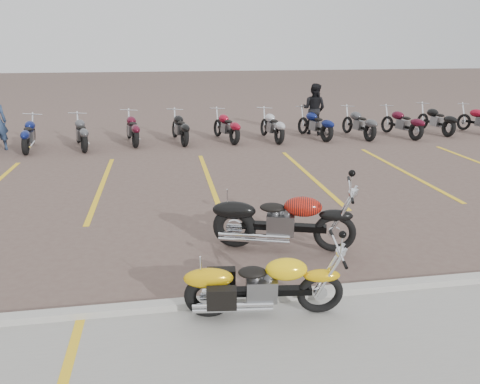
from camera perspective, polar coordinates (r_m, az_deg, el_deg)
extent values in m
plane|color=brown|center=(8.39, -0.91, -6.28)|extent=(100.00, 100.00, 0.00)
cube|color=#ADAAA3|center=(6.62, 1.75, -12.83)|extent=(60.00, 0.18, 0.12)
torus|color=black|center=(6.35, 9.65, -12.06)|extent=(0.61, 0.17, 0.61)
torus|color=black|center=(6.22, -3.80, -12.51)|extent=(0.66, 0.23, 0.64)
cube|color=black|center=(6.21, 3.01, -11.92)|extent=(1.22, 0.25, 0.09)
cube|color=slate|center=(6.18, 2.58, -11.48)|extent=(0.42, 0.32, 0.32)
ellipsoid|color=yellow|center=(6.08, 5.54, -9.08)|extent=(0.57, 0.36, 0.28)
ellipsoid|color=black|center=(6.06, 1.45, -9.52)|extent=(0.39, 0.28, 0.11)
torus|color=black|center=(8.07, 11.43, -4.96)|extent=(0.72, 0.33, 0.71)
torus|color=black|center=(8.14, -0.64, -4.39)|extent=(0.78, 0.41, 0.76)
cube|color=black|center=(8.03, 5.38, -4.27)|extent=(1.40, 0.56, 0.11)
cube|color=slate|center=(8.01, 5.00, -3.81)|extent=(0.54, 0.45, 0.37)
ellipsoid|color=black|center=(7.89, 7.70, -1.71)|extent=(0.71, 0.53, 0.33)
ellipsoid|color=black|center=(7.92, 4.03, -1.84)|extent=(0.49, 0.40, 0.13)
imported|color=black|center=(18.38, 9.01, 9.97)|extent=(1.18, 1.16, 1.92)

